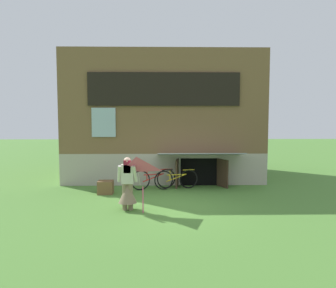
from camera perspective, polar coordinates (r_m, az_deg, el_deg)
The scene contains 7 objects.
ground_plane at distance 9.94m, azimuth -0.54°, elevation -10.69°, with size 60.00×60.00×0.00m, color #4C7F33.
log_house at distance 14.97m, azimuth -0.78°, elevation 4.64°, with size 8.01×5.90×5.25m.
person at distance 9.48m, azimuth -6.99°, elevation -7.55°, with size 0.60×0.52×1.51m.
kite at distance 8.83m, azimuth -5.45°, elevation -4.70°, with size 0.94×0.97×1.47m.
bicycle_yellow at distance 12.18m, azimuth 1.42°, elevation -6.08°, with size 1.62×0.39×0.75m.
bicycle_red at distance 12.13m, azimuth -2.54°, elevation -6.06°, with size 1.63×0.57×0.78m.
wooden_crate at distance 11.64m, azimuth -10.71°, elevation -7.34°, with size 0.51×0.44×0.45m, color brown.
Camera 1 is at (-0.11, -9.58, 2.63)m, focal length 35.34 mm.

